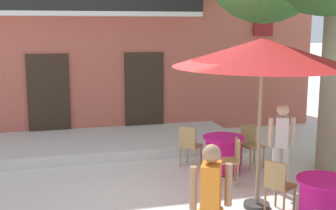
{
  "coord_description": "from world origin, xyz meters",
  "views": [
    {
      "loc": [
        -2.1,
        -7.18,
        3.06
      ],
      "look_at": [
        0.34,
        2.25,
        1.3
      ],
      "focal_mm": 47.57,
      "sensor_mm": 36.0,
      "label": 1
    }
  ],
  "objects_px": {
    "cafe_chair_middle_1": "(189,144)",
    "cafe_chair_middle_0": "(251,143)",
    "cafe_chair_middle_2": "(232,158)",
    "cafe_umbrella": "(262,53)",
    "cafe_table_near_tree": "(324,202)",
    "pedestrian_by_tree": "(211,205)",
    "cafe_chair_near_tree_1": "(278,183)",
    "pedestrian_mid_plaza": "(281,142)",
    "cafe_table_middle": "(223,154)"
  },
  "relations": [
    {
      "from": "cafe_table_near_tree",
      "to": "cafe_chair_middle_1",
      "type": "relative_size",
      "value": 0.95
    },
    {
      "from": "cafe_table_middle",
      "to": "pedestrian_mid_plaza",
      "type": "xyz_separation_m",
      "value": [
        0.62,
        -1.29,
        0.54
      ]
    },
    {
      "from": "cafe_chair_middle_0",
      "to": "pedestrian_mid_plaza",
      "type": "xyz_separation_m",
      "value": [
        -0.1,
        -1.49,
        0.4
      ]
    },
    {
      "from": "pedestrian_by_tree",
      "to": "cafe_chair_middle_0",
      "type": "bearing_deg",
      "value": 59.07
    },
    {
      "from": "cafe_chair_middle_2",
      "to": "cafe_chair_middle_0",
      "type": "bearing_deg",
      "value": 48.41
    },
    {
      "from": "cafe_chair_near_tree_1",
      "to": "cafe_umbrella",
      "type": "distance_m",
      "value": 2.12
    },
    {
      "from": "cafe_table_middle",
      "to": "cafe_chair_middle_1",
      "type": "bearing_deg",
      "value": 143.22
    },
    {
      "from": "cafe_table_near_tree",
      "to": "cafe_chair_near_tree_1",
      "type": "height_order",
      "value": "cafe_chair_near_tree_1"
    },
    {
      "from": "pedestrian_by_tree",
      "to": "cafe_table_near_tree",
      "type": "bearing_deg",
      "value": 22.9
    },
    {
      "from": "cafe_table_near_tree",
      "to": "pedestrian_mid_plaza",
      "type": "height_order",
      "value": "pedestrian_mid_plaza"
    },
    {
      "from": "cafe_chair_middle_0",
      "to": "cafe_umbrella",
      "type": "relative_size",
      "value": 0.31
    },
    {
      "from": "cafe_chair_near_tree_1",
      "to": "cafe_umbrella",
      "type": "bearing_deg",
      "value": 122.73
    },
    {
      "from": "cafe_chair_middle_2",
      "to": "cafe_umbrella",
      "type": "height_order",
      "value": "cafe_umbrella"
    },
    {
      "from": "cafe_chair_middle_1",
      "to": "cafe_chair_middle_2",
      "type": "relative_size",
      "value": 1.0
    },
    {
      "from": "cafe_table_near_tree",
      "to": "cafe_chair_middle_2",
      "type": "bearing_deg",
      "value": 107.23
    },
    {
      "from": "cafe_chair_near_tree_1",
      "to": "cafe_chair_middle_0",
      "type": "xyz_separation_m",
      "value": [
        0.65,
        2.44,
        0.0
      ]
    },
    {
      "from": "cafe_table_near_tree",
      "to": "cafe_chair_middle_1",
      "type": "xyz_separation_m",
      "value": [
        -1.13,
        3.28,
        0.14
      ]
    },
    {
      "from": "pedestrian_mid_plaza",
      "to": "pedestrian_by_tree",
      "type": "relative_size",
      "value": 0.97
    },
    {
      "from": "cafe_table_middle",
      "to": "cafe_chair_middle_1",
      "type": "height_order",
      "value": "cafe_chair_middle_1"
    },
    {
      "from": "cafe_chair_middle_2",
      "to": "cafe_table_middle",
      "type": "bearing_deg",
      "value": 81.08
    },
    {
      "from": "cafe_chair_middle_2",
      "to": "cafe_table_near_tree",
      "type": "bearing_deg",
      "value": -72.77
    },
    {
      "from": "cafe_chair_middle_1",
      "to": "cafe_umbrella",
      "type": "xyz_separation_m",
      "value": [
        0.47,
        -2.36,
        2.08
      ]
    },
    {
      "from": "cafe_chair_middle_0",
      "to": "cafe_chair_middle_1",
      "type": "distance_m",
      "value": 1.35
    },
    {
      "from": "cafe_chair_middle_1",
      "to": "pedestrian_mid_plaza",
      "type": "xyz_separation_m",
      "value": [
        1.22,
        -1.74,
        0.4
      ]
    },
    {
      "from": "cafe_chair_near_tree_1",
      "to": "cafe_chair_middle_0",
      "type": "height_order",
      "value": "same"
    },
    {
      "from": "cafe_table_middle",
      "to": "cafe_chair_middle_2",
      "type": "distance_m",
      "value": 0.77
    },
    {
      "from": "cafe_chair_near_tree_1",
      "to": "cafe_chair_middle_1",
      "type": "height_order",
      "value": "same"
    },
    {
      "from": "cafe_chair_middle_2",
      "to": "cafe_umbrella",
      "type": "distance_m",
      "value": 2.39
    },
    {
      "from": "cafe_table_near_tree",
      "to": "cafe_chair_middle_0",
      "type": "xyz_separation_m",
      "value": [
        0.2,
        3.04,
        0.14
      ]
    },
    {
      "from": "cafe_table_near_tree",
      "to": "cafe_chair_middle_0",
      "type": "relative_size",
      "value": 0.95
    },
    {
      "from": "cafe_chair_middle_0",
      "to": "pedestrian_mid_plaza",
      "type": "height_order",
      "value": "pedestrian_mid_plaza"
    },
    {
      "from": "cafe_chair_middle_1",
      "to": "cafe_umbrella",
      "type": "relative_size",
      "value": 0.31
    },
    {
      "from": "cafe_chair_middle_1",
      "to": "cafe_chair_middle_0",
      "type": "bearing_deg",
      "value": -10.52
    },
    {
      "from": "cafe_table_near_tree",
      "to": "pedestrian_by_tree",
      "type": "distance_m",
      "value": 2.43
    },
    {
      "from": "cafe_table_middle",
      "to": "cafe_chair_middle_0",
      "type": "relative_size",
      "value": 0.95
    },
    {
      "from": "cafe_chair_middle_1",
      "to": "cafe_umbrella",
      "type": "distance_m",
      "value": 3.18
    },
    {
      "from": "pedestrian_mid_plaza",
      "to": "pedestrian_by_tree",
      "type": "xyz_separation_m",
      "value": [
        -2.27,
        -2.46,
        0.03
      ]
    },
    {
      "from": "cafe_table_middle",
      "to": "pedestrian_by_tree",
      "type": "bearing_deg",
      "value": -113.68
    },
    {
      "from": "cafe_umbrella",
      "to": "pedestrian_by_tree",
      "type": "bearing_deg",
      "value": -129.31
    },
    {
      "from": "cafe_chair_middle_0",
      "to": "cafe_table_near_tree",
      "type": "bearing_deg",
      "value": -93.68
    },
    {
      "from": "cafe_table_middle",
      "to": "pedestrian_mid_plaza",
      "type": "distance_m",
      "value": 1.53
    },
    {
      "from": "cafe_chair_near_tree_1",
      "to": "cafe_umbrella",
      "type": "xyz_separation_m",
      "value": [
        -0.21,
        0.32,
        2.08
      ]
    },
    {
      "from": "cafe_chair_middle_0",
      "to": "pedestrian_by_tree",
      "type": "distance_m",
      "value": 4.63
    },
    {
      "from": "cafe_chair_middle_1",
      "to": "cafe_chair_middle_2",
      "type": "xyz_separation_m",
      "value": [
        0.49,
        -1.2,
        0.0
      ]
    },
    {
      "from": "cafe_chair_middle_2",
      "to": "pedestrian_mid_plaza",
      "type": "height_order",
      "value": "pedestrian_mid_plaza"
    },
    {
      "from": "cafe_chair_near_tree_1",
      "to": "cafe_table_near_tree",
      "type": "bearing_deg",
      "value": -52.43
    },
    {
      "from": "cafe_chair_middle_1",
      "to": "cafe_chair_middle_2",
      "type": "distance_m",
      "value": 1.29
    },
    {
      "from": "cafe_chair_middle_0",
      "to": "pedestrian_mid_plaza",
      "type": "bearing_deg",
      "value": -94.01
    },
    {
      "from": "cafe_chair_near_tree_1",
      "to": "pedestrian_mid_plaza",
      "type": "height_order",
      "value": "pedestrian_mid_plaza"
    },
    {
      "from": "cafe_table_near_tree",
      "to": "cafe_chair_near_tree_1",
      "type": "distance_m",
      "value": 0.77
    }
  ]
}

